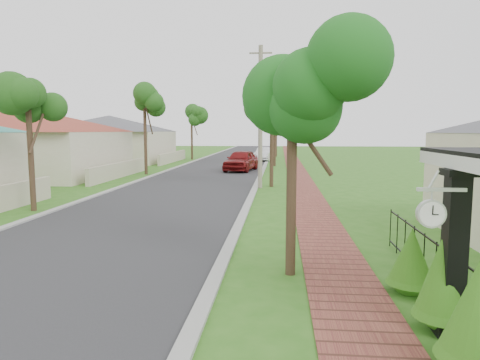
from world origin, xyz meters
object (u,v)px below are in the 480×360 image
at_px(near_tree, 293,97).
at_px(utility_pole, 260,117).
at_px(parked_car_white, 265,154).
at_px(station_clock, 432,212).
at_px(parked_car_red, 241,161).
at_px(porch_post, 454,262).

bearing_deg(near_tree, utility_pole, 95.33).
height_order(parked_car_white, utility_pole, utility_pole).
relative_size(parked_car_white, utility_pole, 0.57).
relative_size(near_tree, station_clock, 7.16).
bearing_deg(parked_car_white, parked_car_red, -87.67).
distance_m(parked_car_white, utility_pole, 21.19).
bearing_deg(near_tree, parked_car_red, 97.72).
distance_m(porch_post, parked_car_red, 26.70).
relative_size(parked_car_white, near_tree, 0.90).
xyz_separation_m(near_tree, utility_pole, (-1.30, 13.94, 0.07)).
bearing_deg(station_clock, utility_pole, 100.63).
height_order(parked_car_red, utility_pole, utility_pole).
bearing_deg(utility_pole, parked_car_white, 91.37).
distance_m(parked_car_red, near_tree, 24.01).
relative_size(porch_post, near_tree, 0.53).
relative_size(parked_car_red, utility_pole, 0.63).
height_order(parked_car_white, station_clock, station_clock).
relative_size(porch_post, parked_car_red, 0.53).
distance_m(utility_pole, station_clock, 17.23).
distance_m(porch_post, utility_pole, 17.05).
distance_m(parked_car_white, station_clock, 37.99).
height_order(porch_post, utility_pole, utility_pole).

